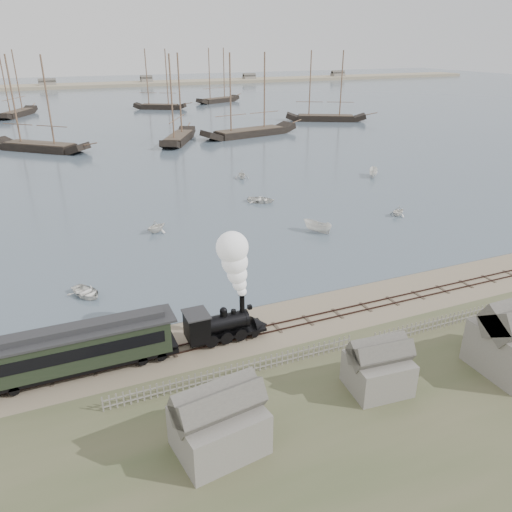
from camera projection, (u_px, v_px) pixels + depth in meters
name	position (u px, v px, depth m)	size (l,w,h in m)	color
ground	(278.00, 314.00, 44.51)	(600.00, 600.00, 0.00)	gray
harbor_water	(85.00, 105.00, 187.98)	(600.00, 336.00, 0.06)	#4C5B6D
rail_track	(288.00, 325.00, 42.81)	(120.00, 1.80, 0.16)	#311F1B
picket_fence_west	(238.00, 377.00, 36.27)	(19.00, 0.10, 1.20)	slate
picket_fence_east	(447.00, 326.00, 42.67)	(15.00, 0.10, 1.20)	slate
shed_left	(220.00, 448.00, 29.95)	(5.00, 4.00, 4.10)	slate
shed_mid	(376.00, 388.00, 35.10)	(4.00, 3.50, 3.60)	slate
far_spit	(69.00, 88.00, 255.51)	(500.00, 20.00, 1.80)	tan
locomotive	(234.00, 294.00, 39.46)	(7.05, 2.63, 8.78)	black
passenger_coach	(77.00, 348.00, 35.85)	(14.29, 2.76, 3.47)	black
beached_dinghy	(129.00, 341.00, 39.95)	(3.41, 2.44, 0.71)	white
rowboat_0	(86.00, 292.00, 47.46)	(3.77, 2.69, 0.78)	white
rowboat_1	(156.00, 226.00, 63.11)	(3.00, 2.59, 1.58)	white
rowboat_2	(317.00, 227.00, 63.09)	(3.84, 1.44, 1.48)	white
rowboat_3	(261.00, 200.00, 74.88)	(4.15, 2.97, 0.86)	white
rowboat_4	(398.00, 211.00, 69.08)	(2.58, 2.23, 1.36)	white
rowboat_5	(373.00, 172.00, 88.91)	(3.82, 1.44, 1.47)	white
rowboat_7	(242.00, 174.00, 87.62)	(2.83, 2.44, 1.49)	white
schooner_2	(32.00, 104.00, 105.99)	(23.28, 5.37, 20.00)	black
schooner_3	(176.00, 98.00, 115.45)	(20.75, 4.79, 20.00)	black
schooner_4	(249.00, 95.00, 123.09)	(26.27, 6.06, 20.00)	black
schooner_5	(327.00, 86.00, 146.50)	(23.76, 5.48, 20.00)	black
schooner_7	(12.00, 83.00, 155.76)	(20.60, 4.75, 20.00)	black
schooner_8	(158.00, 79.00, 171.80)	(18.33, 4.23, 20.00)	black
schooner_9	(218.00, 75.00, 190.74)	(19.66, 4.54, 20.00)	black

